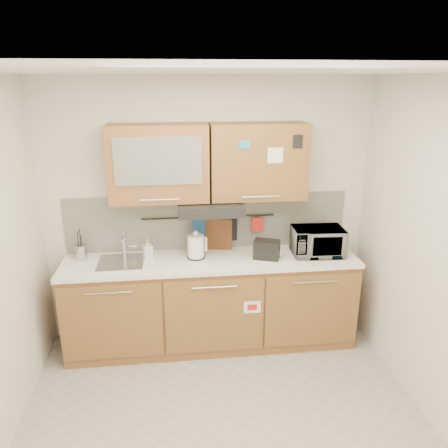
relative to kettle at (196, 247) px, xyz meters
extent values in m
plane|color=#9E9993|center=(0.14, -1.24, -1.03)|extent=(3.20, 3.20, 0.00)
plane|color=white|center=(0.14, -1.24, 1.57)|extent=(3.20, 3.20, 0.00)
plane|color=silver|center=(0.14, 0.26, 0.27)|extent=(3.20, 0.00, 3.20)
plane|color=silver|center=(1.74, -1.24, 0.27)|extent=(0.00, 3.00, 3.00)
cube|color=olive|center=(0.14, -0.04, -0.59)|extent=(2.80, 0.60, 0.88)
cube|color=black|center=(0.14, -0.04, -0.98)|extent=(2.80, 0.54, 0.10)
cube|color=brown|center=(-0.79, -0.35, -0.56)|extent=(0.91, 0.02, 0.74)
cylinder|color=silver|center=(-0.79, -0.38, -0.25)|extent=(0.41, 0.01, 0.01)
cube|color=brown|center=(0.14, -0.35, -0.56)|extent=(0.91, 0.02, 0.74)
cylinder|color=silver|center=(0.14, -0.38, -0.25)|extent=(0.41, 0.01, 0.01)
cube|color=brown|center=(1.07, -0.35, -0.56)|extent=(0.91, 0.02, 0.74)
cylinder|color=silver|center=(1.07, -0.38, -0.25)|extent=(0.41, 0.01, 0.01)
cube|color=white|center=(0.14, -0.05, -0.13)|extent=(2.82, 0.62, 0.04)
cube|color=silver|center=(0.14, 0.25, 0.17)|extent=(2.80, 0.02, 0.56)
cube|color=olive|center=(-0.32, 0.09, 0.80)|extent=(0.90, 0.35, 0.70)
cube|color=silver|center=(-0.32, -0.10, 0.85)|extent=(0.76, 0.02, 0.42)
cube|color=brown|center=(0.60, 0.09, 0.80)|extent=(0.90, 0.35, 0.70)
cube|color=white|center=(0.72, -0.09, 0.88)|extent=(0.14, 0.00, 0.14)
cube|color=black|center=(0.14, 0.01, 0.39)|extent=(0.60, 0.46, 0.10)
cube|color=silver|center=(-0.71, -0.04, -0.12)|extent=(0.42, 0.40, 0.03)
cylinder|color=silver|center=(-0.69, 0.12, 0.01)|extent=(0.03, 0.03, 0.24)
cylinder|color=silver|center=(-0.69, 0.04, 0.11)|extent=(0.02, 0.18, 0.02)
cylinder|color=black|center=(0.14, 0.21, 0.23)|extent=(1.30, 0.02, 0.02)
cylinder|color=#AAAAAE|center=(-1.09, 0.09, -0.04)|extent=(0.16, 0.16, 0.15)
cylinder|color=black|center=(-1.11, 0.10, 0.03)|extent=(0.01, 0.01, 0.27)
cylinder|color=black|center=(-1.07, 0.08, 0.01)|extent=(0.01, 0.01, 0.25)
cylinder|color=black|center=(-1.09, 0.11, 0.04)|extent=(0.01, 0.01, 0.29)
cylinder|color=black|center=(-1.10, 0.07, 0.00)|extent=(0.01, 0.01, 0.22)
cylinder|color=white|center=(0.00, 0.00, 0.00)|extent=(0.20, 0.20, 0.23)
sphere|color=white|center=(0.00, 0.00, 0.14)|extent=(0.05, 0.05, 0.05)
cube|color=white|center=(0.09, 0.03, 0.02)|extent=(0.03, 0.04, 0.15)
cylinder|color=black|center=(0.00, 0.00, -0.10)|extent=(0.18, 0.18, 0.01)
cube|color=black|center=(0.67, -0.10, -0.02)|extent=(0.28, 0.22, 0.18)
cube|color=black|center=(0.63, -0.08, 0.06)|extent=(0.10, 0.12, 0.01)
cube|color=black|center=(0.71, -0.11, 0.06)|extent=(0.10, 0.12, 0.01)
imported|color=#999999|center=(1.18, -0.05, 0.02)|extent=(0.50, 0.35, 0.27)
imported|color=#999999|center=(-0.46, 0.06, -0.02)|extent=(0.10, 0.11, 0.18)
cube|color=brown|center=(0.20, 0.20, 0.00)|extent=(0.34, 0.07, 0.42)
cube|color=#1E4B89|center=(0.04, 0.20, 0.11)|extent=(0.13, 0.04, 0.21)
cube|color=black|center=(0.35, 0.20, 0.10)|extent=(0.14, 0.09, 0.22)
cube|color=red|center=(0.63, 0.20, 0.14)|extent=(0.12, 0.03, 0.14)
camera|label=1|loc=(-0.19, -3.90, 1.52)|focal=35.00mm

